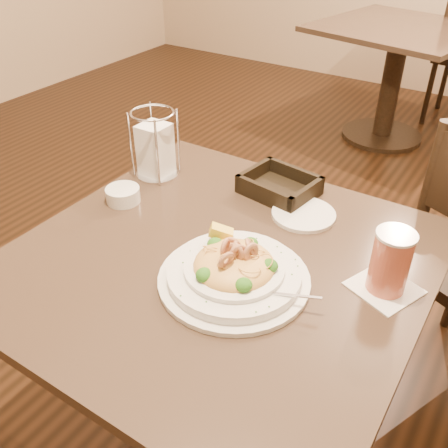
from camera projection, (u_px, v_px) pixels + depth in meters
The scene contains 9 objects.
ground at pixel (221, 438), 1.55m from camera, with size 7.00×7.00×0.00m, color black.
main_table at pixel (220, 327), 1.27m from camera, with size 0.90×0.90×0.72m.
background_table at pixel (395, 64), 3.10m from camera, with size 1.06×1.06×0.72m.
pasta_bowl at pixel (234, 270), 1.06m from camera, with size 0.36×0.33×0.10m.
drink_glass at pixel (390, 262), 1.01m from camera, with size 0.16×0.16×0.14m.
bread_basket at pixel (279, 187), 1.37m from camera, with size 0.21×0.18×0.05m.
napkin_caddy at pixel (155, 148), 1.42m from camera, with size 0.12×0.12×0.20m.
side_plate at pixel (304, 214), 1.28m from camera, with size 0.16×0.16×0.01m, color white.
butter_ramekin at pixel (123, 195), 1.33m from camera, with size 0.09×0.09×0.04m, color white.
Camera 1 is at (0.50, -0.75, 1.43)m, focal length 40.00 mm.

